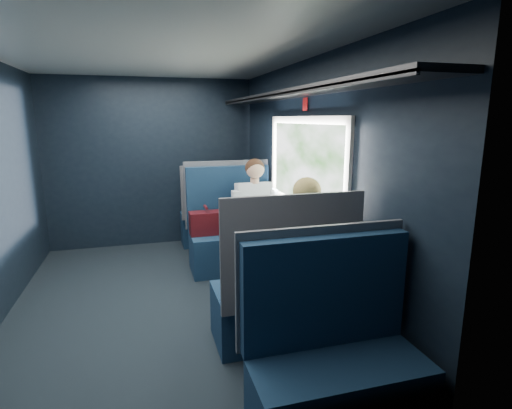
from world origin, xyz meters
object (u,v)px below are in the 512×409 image
object	(u,v)px
seat_row_back	(335,364)
laptop	(289,219)
man	(256,211)
cup	(284,210)
table	(269,232)
seat_bay_near	(230,233)
seat_bay_far	(281,295)
seat_row_front	(218,216)
woman	(303,247)
bottle_small	(289,208)

from	to	relation	value
seat_row_back	laptop	distance (m)	1.83
man	cup	size ratio (longest dim) A/B	14.39
table	seat_bay_near	distance (m)	0.93
seat_bay_far	laptop	world-z (taller)	seat_bay_far
seat_row_front	laptop	world-z (taller)	seat_row_front
table	seat_bay_near	world-z (taller)	seat_bay_near
seat_row_back	cup	xyz separation A→B (m)	(0.48, 2.19, 0.38)
man	woman	distance (m)	1.41
seat_row_front	seat_bay_near	bearing A→B (deg)	-91.13
seat_bay_far	seat_row_front	bearing A→B (deg)	90.00
seat_row_back	man	distance (m)	2.53
seat_row_back	table	bearing A→B (deg)	84.20
seat_row_front	man	bearing A→B (deg)	-77.17
seat_row_back	bottle_small	world-z (taller)	seat_row_back
seat_bay_near	cup	size ratio (longest dim) A/B	13.71
bottle_small	cup	size ratio (longest dim) A/B	2.53
table	seat_bay_far	bearing A→B (deg)	-101.78
laptop	table	bearing A→B (deg)	166.53
seat_bay_far	woman	size ratio (longest dim) A/B	0.95
laptop	seat_row_back	bearing A→B (deg)	-101.89
cup	table	bearing A→B (deg)	-127.11
seat_row_back	cup	size ratio (longest dim) A/B	12.62
woman	bottle_small	size ratio (longest dim) A/B	5.69
man	bottle_small	distance (m)	0.54
seat_bay_far	cup	world-z (taller)	seat_bay_far
seat_row_front	seat_row_back	world-z (taller)	same
bottle_small	cup	xyz separation A→B (m)	(0.00, 0.17, -0.06)
seat_bay_near	cup	xyz separation A→B (m)	(0.50, -0.48, 0.36)
bottle_small	table	bearing A→B (deg)	-142.59
seat_bay_near	man	distance (m)	0.43
man	cup	bearing A→B (deg)	-53.02
table	cup	bearing A→B (deg)	52.89
seat_bay_near	seat_bay_far	bearing A→B (deg)	-89.40
seat_row_back	man	size ratio (longest dim) A/B	0.88
laptop	bottle_small	distance (m)	0.30
seat_bay_far	woman	distance (m)	0.43
seat_bay_near	seat_bay_far	xyz separation A→B (m)	(0.02, -1.75, -0.01)
seat_row_front	woman	distance (m)	2.54
woman	laptop	bearing A→B (deg)	79.85
laptop	seat_bay_near	bearing A→B (deg)	112.90
man	laptop	world-z (taller)	man
cup	seat_row_front	bearing A→B (deg)	108.89
seat_row_front	woman	xyz separation A→B (m)	(0.25, -2.50, 0.32)
seat_bay_far	laptop	size ratio (longest dim) A/B	3.83
seat_bay_far	bottle_small	bearing A→B (deg)	66.47
seat_row_back	bottle_small	bearing A→B (deg)	76.66
seat_row_front	bottle_small	size ratio (longest dim) A/B	4.99
seat_bay_near	woman	size ratio (longest dim) A/B	0.95
seat_row_front	seat_row_back	distance (m)	3.59
seat_row_front	cup	size ratio (longest dim) A/B	12.62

